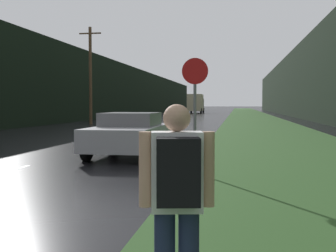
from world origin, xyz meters
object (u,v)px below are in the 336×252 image
stop_sign (195,105)px  car_passing_near (130,134)px  hitchhiker_with_backpack (177,197)px  delivery_truck (196,103)px

stop_sign → car_passing_near: (-2.36, 3.08, -0.91)m
hitchhiker_with_backpack → stop_sign: bearing=83.7°
car_passing_near → delivery_truck: size_ratio=0.54×
hitchhiker_with_backpack → car_passing_near: bearing=95.7°
car_passing_near → delivery_truck: delivery_truck is taller
car_passing_near → stop_sign: bearing=127.5°
car_passing_near → delivery_truck: (-4.20, 63.55, 1.09)m
stop_sign → car_passing_near: stop_sign is taller
hitchhiker_with_backpack → car_passing_near: hitchhiker_with_backpack is taller
stop_sign → hitchhiker_with_backpack: size_ratio=1.65×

